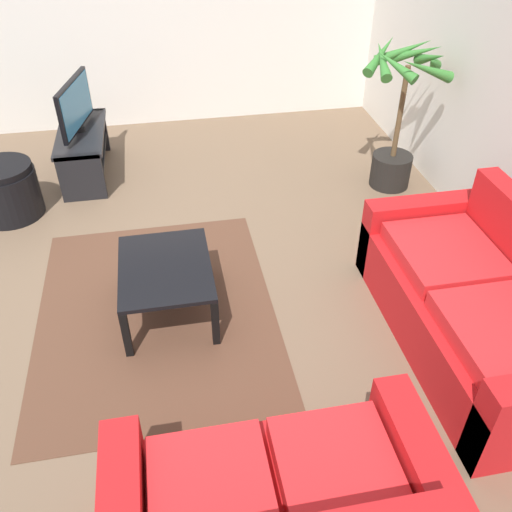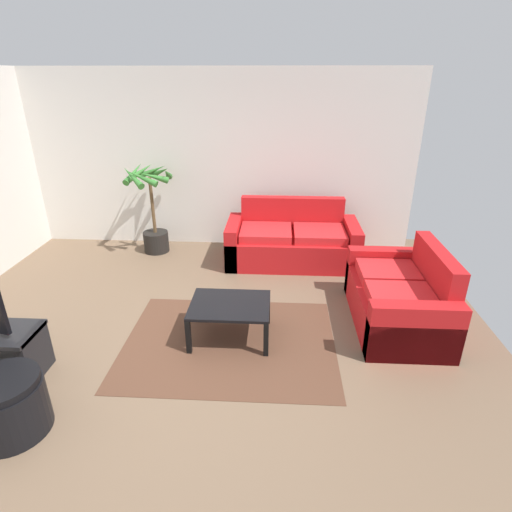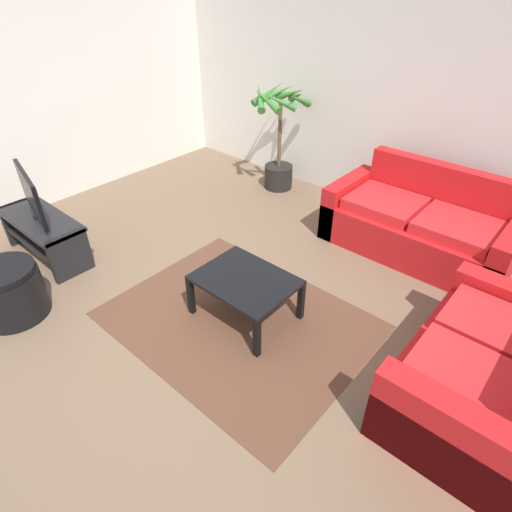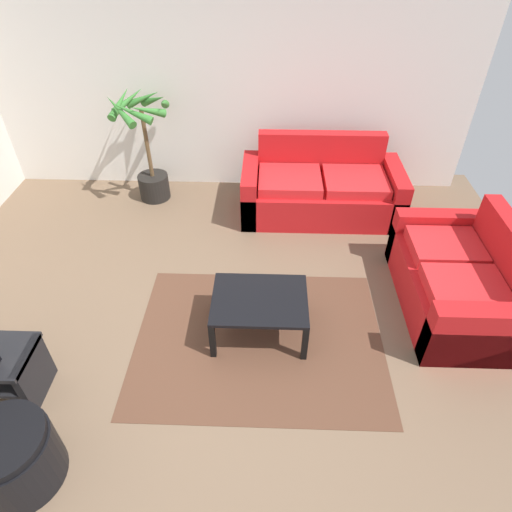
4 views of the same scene
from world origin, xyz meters
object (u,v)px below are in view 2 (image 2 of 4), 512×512
object	(u,v)px
potted_palm	(153,213)
ottoman	(8,406)
couch_main	(292,243)
couch_loveseat	(399,299)
coffee_table	(230,308)

from	to	relation	value
potted_palm	ottoman	distance (m)	3.64
couch_main	couch_loveseat	xyz separation A→B (m)	(1.15, -1.60, -0.00)
couch_loveseat	potted_palm	world-z (taller)	potted_palm
ottoman	couch_loveseat	bearing A→B (deg)	27.08
couch_main	coffee_table	size ratio (longest dim) A/B	2.31
ottoman	coffee_table	bearing A→B (deg)	40.54
couch_main	ottoman	xyz separation A→B (m)	(-2.27, -3.35, -0.06)
coffee_table	ottoman	bearing A→B (deg)	-139.46
couch_main	ottoman	world-z (taller)	couch_main
couch_main	coffee_table	world-z (taller)	couch_main
couch_main	ottoman	bearing A→B (deg)	-124.12
couch_main	ottoman	distance (m)	4.04
potted_palm	ottoman	bearing A→B (deg)	-91.94
couch_main	potted_palm	world-z (taller)	potted_palm
coffee_table	ottoman	world-z (taller)	ottoman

